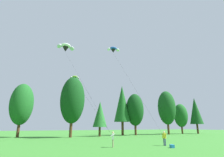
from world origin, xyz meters
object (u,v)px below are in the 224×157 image
Objects in this scene: parafoil_kite_far_white at (66,47)px; picnic_cooler at (172,146)px; parafoil_kite_mid_blue_white at (113,50)px; parafoil_kite_high_lime_white at (75,78)px; kite_flyer_near at (113,138)px; kite_flyer_mid at (164,137)px.

picnic_cooler is at bearing -68.71° from parafoil_kite_far_white.
parafoil_kite_mid_blue_white is at bearing 16.49° from picnic_cooler.
parafoil_kite_mid_blue_white is at bearing -57.33° from parafoil_kite_high_lime_white.
parafoil_kite_high_lime_white is 41.99× the size of picnic_cooler.
parafoil_kite_mid_blue_white is 0.97× the size of parafoil_kite_far_white.
parafoil_kite_high_lime_white is 7.59m from parafoil_kite_far_white.
parafoil_kite_mid_blue_white is 10.45m from parafoil_kite_far_white.
parafoil_kite_far_white is at bearing 41.59° from picnic_cooler.
parafoil_kite_mid_blue_white is at bearing -28.45° from parafoil_kite_far_white.
picnic_cooler is at bearing -79.31° from parafoil_kite_high_lime_white.
picnic_cooler is (5.50, -3.37, -0.83)m from kite_flyer_near.
parafoil_kite_high_lime_white is (-5.62, 22.69, 12.51)m from kite_flyer_mid.
parafoil_kite_far_white reaches higher than picnic_cooler.
parafoil_kite_far_white is (-9.17, 4.97, 0.69)m from parafoil_kite_mid_blue_white.
parafoil_kite_far_white is at bearing 151.55° from parafoil_kite_mid_blue_white.
parafoil_kite_far_white is at bearing 115.82° from kite_flyer_mid.
picnic_cooler is at bearing -113.99° from kite_flyer_mid.
kite_flyer_near is 25.19m from parafoil_kite_far_white.
kite_flyer_near and kite_flyer_mid have the same top height.
picnic_cooler is (8.11, -20.81, -18.80)m from parafoil_kite_far_white.
picnic_cooler is at bearing -93.81° from parafoil_kite_mid_blue_white.
kite_flyer_mid reaches higher than picnic_cooler.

